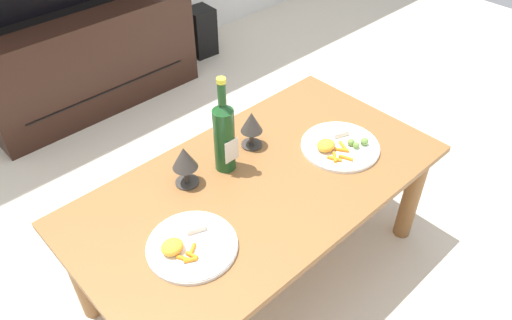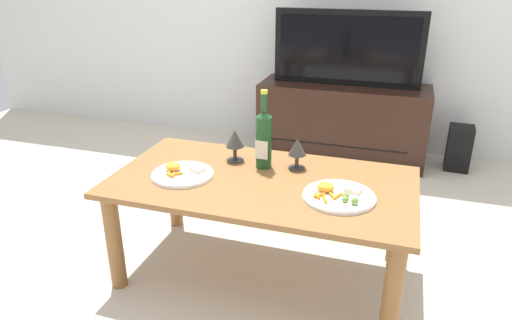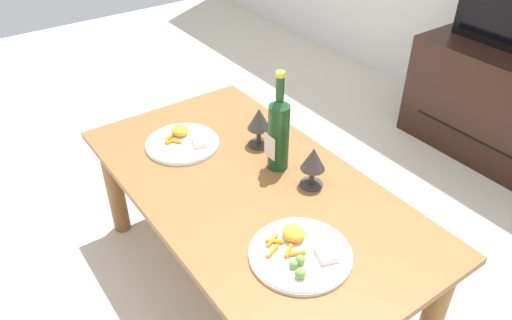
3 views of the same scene
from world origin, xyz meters
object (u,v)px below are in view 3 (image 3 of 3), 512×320
object	(u,v)px
dining_table	(251,204)
goblet_left	(259,121)
dinner_plate_right	(300,252)
dinner_plate_left	(183,142)
goblet_right	(313,161)
wine_bottle	(279,131)

from	to	relation	value
dining_table	goblet_left	size ratio (longest dim) A/B	8.55
dining_table	dinner_plate_right	size ratio (longest dim) A/B	4.49
goblet_left	dinner_plate_left	distance (m)	0.29
dining_table	goblet_left	bearing A→B (deg)	138.36
dining_table	dinner_plate_right	world-z (taller)	dinner_plate_right
goblet_right	dining_table	bearing A→B (deg)	-125.24
dinner_plate_left	dinner_plate_right	distance (m)	0.68
goblet_left	dinner_plate_left	world-z (taller)	goblet_left
dinner_plate_left	dinner_plate_right	size ratio (longest dim) A/B	0.94
wine_bottle	goblet_left	xyz separation A→B (m)	(-0.15, 0.03, -0.04)
dining_table	dinner_plate_left	xyz separation A→B (m)	(-0.34, -0.07, 0.09)
dining_table	goblet_right	distance (m)	0.27
wine_bottle	goblet_right	size ratio (longest dim) A/B	2.46
goblet_left	dining_table	bearing A→B (deg)	-41.64
dinner_plate_right	dinner_plate_left	bearing A→B (deg)	179.87
dining_table	dinner_plate_right	distance (m)	0.36
dinner_plate_right	goblet_left	bearing A→B (deg)	155.91
wine_bottle	dinner_plate_right	size ratio (longest dim) A/B	1.24
wine_bottle	dinner_plate_left	bearing A→B (deg)	-146.59
wine_bottle	goblet_right	bearing A→B (deg)	10.08
wine_bottle	dinner_plate_left	size ratio (longest dim) A/B	1.32
goblet_left	dinner_plate_right	world-z (taller)	goblet_left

